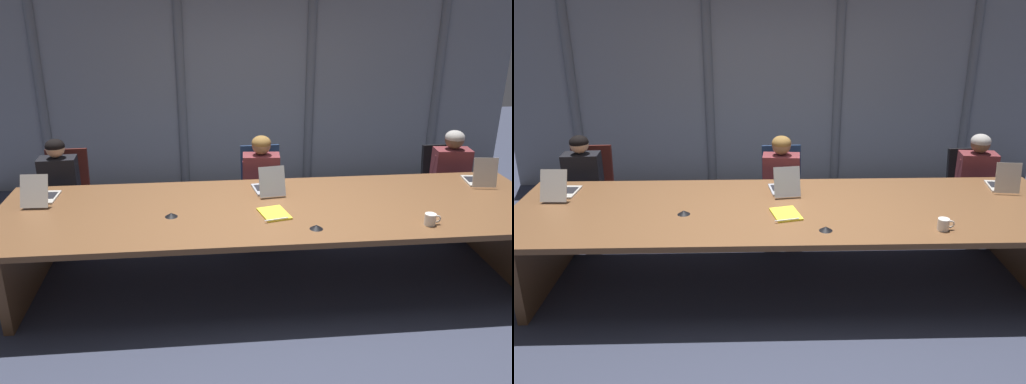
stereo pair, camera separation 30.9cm
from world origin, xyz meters
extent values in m
plane|color=#383D51|center=(0.00, 0.00, 0.00)|extent=(14.23, 14.23, 0.00)
cube|color=brown|center=(0.00, 0.00, 0.73)|extent=(4.91, 1.48, 0.05)
cube|color=black|center=(0.00, 0.00, 0.66)|extent=(4.17, 0.10, 0.06)
cube|color=brown|center=(-2.20, 0.00, 0.35)|extent=(0.08, 1.25, 0.70)
cube|color=brown|center=(2.20, 0.00, 0.35)|extent=(0.08, 1.25, 0.70)
cube|color=gray|center=(0.00, 2.73, 1.36)|extent=(7.11, 0.10, 2.72)
cylinder|color=slate|center=(-2.66, 2.67, 1.36)|extent=(0.12, 0.12, 2.67)
cylinder|color=slate|center=(-0.89, 2.67, 1.36)|extent=(0.12, 0.12, 2.67)
cylinder|color=slate|center=(0.81, 2.67, 1.36)|extent=(0.12, 0.12, 2.67)
cylinder|color=slate|center=(2.57, 2.67, 1.36)|extent=(0.12, 0.12, 2.67)
cube|color=beige|center=(-2.10, 0.42, 0.76)|extent=(0.25, 0.32, 0.02)
cube|color=black|center=(-2.10, 0.44, 0.77)|extent=(0.21, 0.18, 0.00)
cube|color=beige|center=(-2.11, 0.20, 0.91)|extent=(0.24, 0.13, 0.28)
cube|color=black|center=(-2.11, 0.21, 0.91)|extent=(0.22, 0.12, 0.25)
cube|color=#A8ADB7|center=(-0.03, 0.43, 0.76)|extent=(0.28, 0.33, 0.02)
cube|color=black|center=(-0.03, 0.46, 0.77)|extent=(0.23, 0.19, 0.00)
cube|color=#A8ADB7|center=(0.00, 0.24, 0.90)|extent=(0.25, 0.12, 0.27)
cube|color=black|center=(0.00, 0.25, 0.91)|extent=(0.23, 0.11, 0.24)
cube|color=beige|center=(2.09, 0.45, 0.76)|extent=(0.27, 0.33, 0.02)
cube|color=black|center=(2.10, 0.47, 0.77)|extent=(0.21, 0.19, 0.00)
cube|color=beige|center=(2.07, 0.27, 0.91)|extent=(0.23, 0.09, 0.28)
cube|color=black|center=(2.07, 0.28, 0.91)|extent=(0.21, 0.08, 0.26)
cube|color=#511E19|center=(-2.08, 1.07, 0.41)|extent=(0.50, 0.50, 0.08)
cube|color=#511E19|center=(-2.09, 1.29, 0.70)|extent=(0.44, 0.14, 0.51)
cylinder|color=#262628|center=(-2.08, 1.07, 0.20)|extent=(0.05, 0.05, 0.33)
cylinder|color=black|center=(-2.08, 1.07, 0.02)|extent=(0.60, 0.60, 0.04)
cube|color=navy|center=(0.00, 1.07, 0.41)|extent=(0.50, 0.50, 0.08)
cube|color=navy|center=(0.00, 1.29, 0.70)|extent=(0.44, 0.14, 0.50)
cylinder|color=#262628|center=(0.00, 1.07, 0.20)|extent=(0.05, 0.05, 0.33)
cylinder|color=black|center=(0.00, 1.07, 0.02)|extent=(0.60, 0.60, 0.04)
cube|color=black|center=(2.10, 1.07, 0.41)|extent=(0.50, 0.50, 0.08)
cube|color=black|center=(2.09, 1.29, 0.67)|extent=(0.44, 0.13, 0.44)
cylinder|color=#262628|center=(2.10, 1.07, 0.20)|extent=(0.05, 0.05, 0.33)
cylinder|color=black|center=(2.10, 1.07, 0.02)|extent=(0.60, 0.60, 0.04)
cube|color=black|center=(-2.12, 1.05, 0.70)|extent=(0.39, 0.24, 0.50)
sphere|color=tan|center=(-2.12, 1.05, 1.05)|extent=(0.19, 0.19, 0.19)
ellipsoid|color=black|center=(-2.12, 1.05, 1.07)|extent=(0.19, 0.19, 0.14)
cylinder|color=black|center=(-1.96, 1.06, 0.76)|extent=(0.08, 0.14, 0.27)
cylinder|color=tan|center=(-1.95, 0.85, 0.64)|extent=(0.08, 0.30, 0.06)
cylinder|color=black|center=(-2.28, 1.04, 0.76)|extent=(0.08, 0.14, 0.27)
cylinder|color=tan|center=(-2.27, 0.83, 0.64)|extent=(0.08, 0.30, 0.06)
cylinder|color=#262833|center=(-2.01, 0.85, 0.42)|extent=(0.15, 0.41, 0.13)
cylinder|color=#262833|center=(-2.00, 0.67, 0.21)|extent=(0.11, 0.11, 0.43)
cylinder|color=#262833|center=(-2.21, 0.84, 0.42)|extent=(0.15, 0.41, 0.13)
cylinder|color=#262833|center=(-2.20, 0.66, 0.21)|extent=(0.11, 0.11, 0.43)
cube|color=brown|center=(-0.01, 1.05, 0.68)|extent=(0.41, 0.25, 0.47)
sphere|color=#8C6647|center=(-0.01, 1.05, 1.02)|extent=(0.20, 0.20, 0.20)
ellipsoid|color=olive|center=(-0.01, 1.05, 1.05)|extent=(0.21, 0.21, 0.15)
cylinder|color=brown|center=(0.15, 1.03, 0.72)|extent=(0.08, 0.14, 0.27)
cylinder|color=#8C6647|center=(0.13, 0.83, 0.61)|extent=(0.09, 0.30, 0.06)
cylinder|color=brown|center=(-0.18, 1.06, 0.72)|extent=(0.08, 0.14, 0.27)
cylinder|color=#8C6647|center=(-0.19, 0.85, 0.61)|extent=(0.09, 0.30, 0.06)
cylinder|color=#262833|center=(0.07, 0.84, 0.42)|extent=(0.16, 0.41, 0.13)
cylinder|color=#262833|center=(0.06, 0.66, 0.21)|extent=(0.11, 0.11, 0.43)
cylinder|color=#262833|center=(-0.13, 0.86, 0.42)|extent=(0.16, 0.41, 0.13)
cylinder|color=#262833|center=(-0.14, 0.68, 0.21)|extent=(0.11, 0.11, 0.43)
cube|color=brown|center=(2.11, 1.05, 0.68)|extent=(0.41, 0.26, 0.47)
sphere|color=brown|center=(2.11, 1.05, 1.02)|extent=(0.20, 0.20, 0.20)
ellipsoid|color=#B2ADA8|center=(2.11, 1.05, 1.05)|extent=(0.21, 0.21, 0.15)
cylinder|color=brown|center=(2.27, 1.03, 0.72)|extent=(0.08, 0.14, 0.27)
cylinder|color=brown|center=(2.25, 0.82, 0.61)|extent=(0.09, 0.30, 0.06)
cylinder|color=brown|center=(1.95, 1.06, 0.72)|extent=(0.08, 0.14, 0.27)
cylinder|color=brown|center=(1.92, 0.85, 0.61)|extent=(0.09, 0.30, 0.06)
cylinder|color=#262833|center=(2.19, 0.84, 0.42)|extent=(0.17, 0.41, 0.13)
cylinder|color=#262833|center=(2.17, 0.66, 0.21)|extent=(0.11, 0.11, 0.43)
cylinder|color=#262833|center=(1.99, 0.86, 0.42)|extent=(0.17, 0.41, 0.13)
cylinder|color=#262833|center=(1.97, 0.68, 0.21)|extent=(0.11, 0.11, 0.43)
cylinder|color=white|center=(1.21, -0.49, 0.80)|extent=(0.09, 0.09, 0.10)
torus|color=white|center=(1.27, -0.49, 0.80)|extent=(0.07, 0.01, 0.07)
cone|color=black|center=(-0.91, -0.12, 0.77)|extent=(0.11, 0.11, 0.03)
cone|color=black|center=(0.27, -0.48, 0.77)|extent=(0.11, 0.11, 0.03)
cube|color=yellow|center=(-0.03, -0.16, 0.76)|extent=(0.28, 0.34, 0.02)
cylinder|color=silver|center=(-0.03, -0.31, 0.77)|extent=(0.21, 0.06, 0.01)
camera|label=1|loc=(-0.60, -4.30, 2.58)|focal=37.21mm
camera|label=2|loc=(-0.29, -4.32, 2.58)|focal=37.21mm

